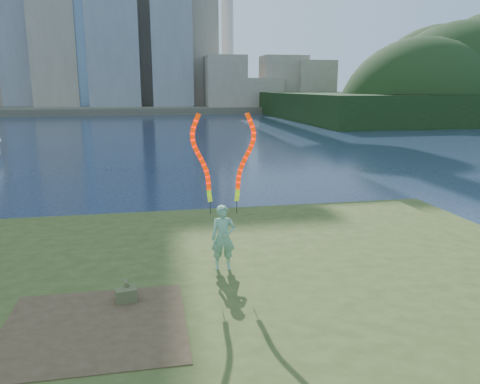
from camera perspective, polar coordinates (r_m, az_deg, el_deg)
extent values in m
plane|color=#17233B|center=(12.21, -4.95, -11.29)|extent=(320.00, 320.00, 0.00)
cube|color=#364518|center=(9.92, -3.33, -16.29)|extent=(20.00, 18.00, 0.30)
cube|color=#364518|center=(10.07, -3.59, -14.23)|extent=(17.00, 15.00, 0.30)
cube|color=#364518|center=(10.14, -3.76, -12.46)|extent=(14.00, 12.00, 0.30)
cube|color=#47331E|center=(8.99, -17.30, -15.37)|extent=(3.20, 3.00, 0.02)
cube|color=#4D4838|center=(106.20, -10.62, 10.13)|extent=(320.00, 40.00, 1.20)
imported|color=#16753A|center=(10.83, -2.06, -5.58)|extent=(0.58, 0.41, 1.52)
cylinder|color=black|center=(10.71, -3.65, -1.90)|extent=(0.02, 0.02, 0.30)
cylinder|color=black|center=(10.76, -0.41, -1.82)|extent=(0.02, 0.02, 0.30)
cube|color=#4F522E|center=(9.69, -13.72, -12.16)|extent=(0.44, 0.33, 0.28)
cylinder|color=#4F522E|center=(9.78, -13.73, -10.69)|extent=(0.14, 0.28, 0.09)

